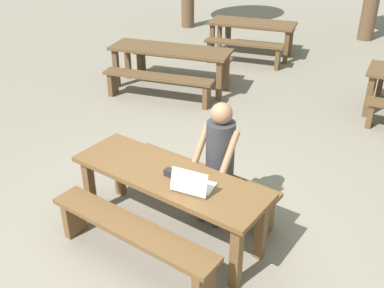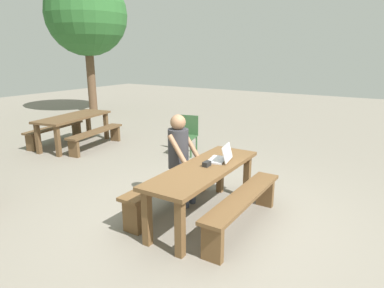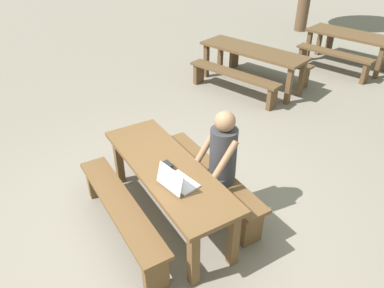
# 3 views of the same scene
# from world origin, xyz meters

# --- Properties ---
(ground_plane) EXTENTS (30.00, 30.00, 0.00)m
(ground_plane) POSITION_xyz_m (0.00, 0.00, 0.00)
(ground_plane) COLOR gray
(picnic_table_front) EXTENTS (2.02, 0.66, 0.73)m
(picnic_table_front) POSITION_xyz_m (0.00, 0.00, 0.61)
(picnic_table_front) COLOR brown
(picnic_table_front) RESTS_ON ground
(bench_near) EXTENTS (1.80, 0.30, 0.47)m
(bench_near) POSITION_xyz_m (0.00, -0.56, 0.35)
(bench_near) COLOR brown
(bench_near) RESTS_ON ground
(bench_far) EXTENTS (1.80, 0.30, 0.47)m
(bench_far) POSITION_xyz_m (0.00, 0.56, 0.35)
(bench_far) COLOR brown
(bench_far) RESTS_ON ground
(laptop) EXTENTS (0.40, 0.34, 0.23)m
(laptop) POSITION_xyz_m (0.34, -0.07, 0.78)
(laptop) COLOR silver
(laptop) RESTS_ON picnic_table_front
(small_pouch) EXTENTS (0.12, 0.07, 0.06)m
(small_pouch) POSITION_xyz_m (0.04, -0.01, 0.76)
(small_pouch) COLOR black
(small_pouch) RESTS_ON picnic_table_front
(person_seated) EXTENTS (0.40, 0.41, 1.33)m
(person_seated) POSITION_xyz_m (0.23, 0.53, 0.78)
(person_seated) COLOR #333847
(person_seated) RESTS_ON ground
(plastic_chair) EXTENTS (0.53, 0.53, 0.84)m
(plastic_chair) POSITION_xyz_m (2.44, 1.84, 0.44)
(plastic_chair) COLOR #335933
(plastic_chair) RESTS_ON ground
(picnic_table_mid) EXTENTS (1.99, 1.06, 0.73)m
(picnic_table_mid) POSITION_xyz_m (1.56, 4.45, 0.62)
(picnic_table_mid) COLOR brown
(picnic_table_mid) RESTS_ON ground
(bench_mid_south) EXTENTS (1.73, 0.57, 0.42)m
(bench_mid_south) POSITION_xyz_m (1.66, 3.85, 0.32)
(bench_mid_south) COLOR brown
(bench_mid_south) RESTS_ON ground
(bench_mid_north) EXTENTS (1.73, 0.57, 0.42)m
(bench_mid_north) POSITION_xyz_m (1.46, 5.06, 0.32)
(bench_mid_north) COLOR brown
(bench_mid_north) RESTS_ON ground
(tree_right) EXTENTS (2.85, 2.85, 4.88)m
(tree_right) POSITION_xyz_m (5.14, 7.77, 3.44)
(tree_right) COLOR brown
(tree_right) RESTS_ON ground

